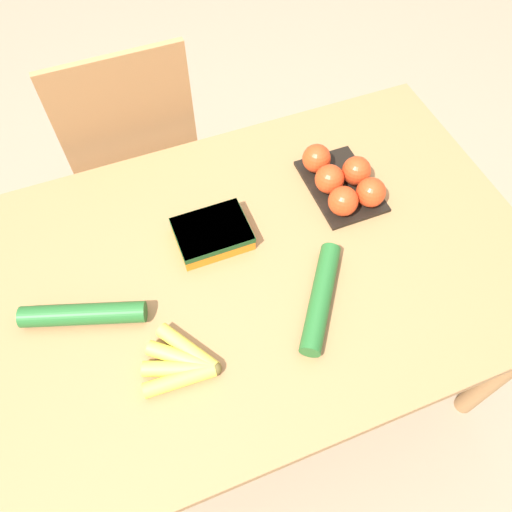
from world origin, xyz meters
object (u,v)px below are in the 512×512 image
(tomato_pack, at_px, (343,181))
(carrot_bag, at_px, (212,233))
(banana_bunch, at_px, (183,364))
(cucumber_far, at_px, (321,297))
(cucumber_near, at_px, (84,315))
(chair, at_px, (136,160))

(tomato_pack, xyz_separation_m, carrot_bag, (-0.37, -0.02, -0.01))
(banana_bunch, relative_size, cucumber_far, 0.66)
(banana_bunch, bearing_deg, cucumber_near, 133.03)
(banana_bunch, height_order, carrot_bag, carrot_bag)
(tomato_pack, bearing_deg, carrot_bag, -176.38)
(chair, height_order, banana_bunch, chair)
(banana_bunch, xyz_separation_m, cucumber_near, (-0.17, 0.19, 0.01))
(chair, bearing_deg, cucumber_far, 108.28)
(banana_bunch, relative_size, tomato_pack, 0.68)
(banana_bunch, bearing_deg, cucumber_far, 5.73)
(tomato_pack, bearing_deg, chair, 131.38)
(banana_bunch, height_order, tomato_pack, tomato_pack)
(carrot_bag, relative_size, cucumber_far, 0.71)
(carrot_bag, height_order, cucumber_near, cucumber_near)
(cucumber_near, bearing_deg, chair, 70.66)
(banana_bunch, distance_m, tomato_pack, 0.62)
(chair, height_order, cucumber_near, chair)
(tomato_pack, xyz_separation_m, cucumber_near, (-0.71, -0.13, -0.02))
(tomato_pack, distance_m, cucumber_near, 0.72)
(banana_bunch, bearing_deg, tomato_pack, 30.67)
(carrot_bag, relative_size, cucumber_near, 0.64)
(chair, bearing_deg, carrot_bag, 100.12)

